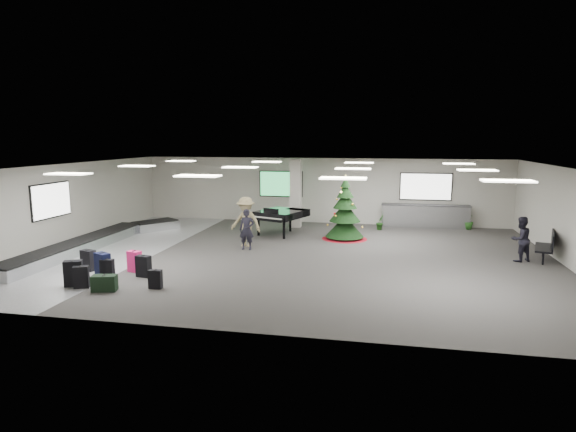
% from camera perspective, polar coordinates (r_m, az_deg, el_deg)
% --- Properties ---
extents(ground, '(18.00, 18.00, 0.00)m').
position_cam_1_polar(ground, '(17.30, 0.84, -4.72)').
color(ground, '#33322F').
rests_on(ground, ground).
extents(room_envelope, '(18.02, 14.02, 3.21)m').
position_cam_1_polar(room_envelope, '(17.61, 0.03, 3.23)').
color(room_envelope, '#ADA99E').
rests_on(room_envelope, ground).
extents(baggage_carousel, '(2.28, 9.71, 0.43)m').
position_cam_1_polar(baggage_carousel, '(20.09, -21.80, -2.80)').
color(baggage_carousel, silver).
rests_on(baggage_carousel, ground).
extents(service_counter, '(4.05, 0.65, 1.08)m').
position_cam_1_polar(service_counter, '(23.53, 15.92, 0.01)').
color(service_counter, silver).
rests_on(service_counter, ground).
extents(suitcase_0, '(0.46, 0.36, 0.65)m').
position_cam_1_polar(suitcase_0, '(14.78, -23.30, -6.67)').
color(suitcase_0, black).
rests_on(suitcase_0, ground).
extents(suitcase_1, '(0.41, 0.25, 0.62)m').
position_cam_1_polar(suitcase_1, '(15.42, -20.63, -5.91)').
color(suitcase_1, black).
rests_on(suitcase_1, ground).
extents(pink_suitcase, '(0.47, 0.34, 0.68)m').
position_cam_1_polar(pink_suitcase, '(15.94, -17.72, -5.15)').
color(pink_suitcase, '#FB206E').
rests_on(pink_suitcase, ground).
extents(suitcase_3, '(0.47, 0.31, 0.68)m').
position_cam_1_polar(suitcase_3, '(15.30, -16.75, -5.72)').
color(suitcase_3, black).
rests_on(suitcase_3, ground).
extents(navy_suitcase, '(0.56, 0.47, 0.77)m').
position_cam_1_polar(navy_suitcase, '(15.65, -21.11, -5.45)').
color(navy_suitcase, black).
rests_on(navy_suitcase, ground).
extents(suitcase_5, '(0.56, 0.45, 0.76)m').
position_cam_1_polar(suitcase_5, '(15.04, -24.08, -6.23)').
color(suitcase_5, black).
rests_on(suitcase_5, ground).
extents(green_duffel, '(0.72, 0.48, 0.46)m').
position_cam_1_polar(green_duffel, '(14.30, -20.94, -7.44)').
color(green_duffel, black).
rests_on(green_duffel, ground).
extents(suitcase_7, '(0.37, 0.21, 0.55)m').
position_cam_1_polar(suitcase_7, '(14.08, -15.45, -7.23)').
color(suitcase_7, black).
rests_on(suitcase_7, ground).
extents(suitcase_8, '(0.51, 0.37, 0.69)m').
position_cam_1_polar(suitcase_8, '(16.57, -22.59, -4.88)').
color(suitcase_8, black).
rests_on(suitcase_8, ground).
extents(christmas_tree, '(1.90, 1.90, 2.70)m').
position_cam_1_polar(christmas_tree, '(20.12, 6.75, -0.12)').
color(christmas_tree, maroon).
rests_on(christmas_tree, ground).
extents(grand_piano, '(2.32, 2.61, 1.24)m').
position_cam_1_polar(grand_piano, '(20.91, -0.95, 0.18)').
color(grand_piano, black).
rests_on(grand_piano, ground).
extents(bench, '(0.99, 1.69, 1.02)m').
position_cam_1_polar(bench, '(18.71, 28.40, -2.98)').
color(bench, black).
rests_on(bench, ground).
extents(traveler_a, '(0.58, 0.39, 1.54)m').
position_cam_1_polar(traveler_a, '(18.15, -4.91, -1.61)').
color(traveler_a, black).
rests_on(traveler_a, ground).
extents(traveler_b, '(1.37, 0.97, 1.93)m').
position_cam_1_polar(traveler_b, '(18.68, -5.01, -0.69)').
color(traveler_b, '#9C8B60').
rests_on(traveler_b, ground).
extents(traveler_bench, '(0.95, 0.88, 1.55)m').
position_cam_1_polar(traveler_bench, '(18.17, 25.85, -2.48)').
color(traveler_bench, black).
rests_on(traveler_bench, ground).
extents(potted_plant_left, '(0.47, 0.50, 0.71)m').
position_cam_1_polar(potted_plant_left, '(22.45, 10.84, -0.71)').
color(potted_plant_left, '#153A12').
rests_on(potted_plant_left, ground).
extents(potted_plant_right, '(0.59, 0.59, 0.86)m').
position_cam_1_polar(potted_plant_right, '(23.64, 20.57, -0.47)').
color(potted_plant_right, '#153A12').
rests_on(potted_plant_right, ground).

